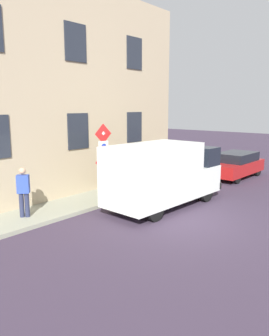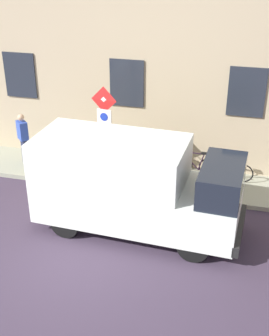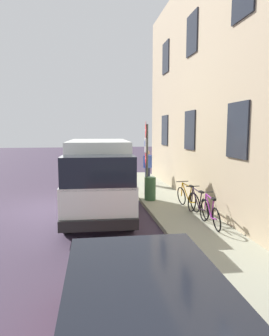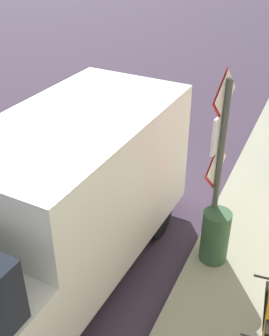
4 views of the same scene
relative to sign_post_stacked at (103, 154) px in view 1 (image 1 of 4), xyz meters
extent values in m
plane|color=#392D3F|center=(-3.43, -0.20, -2.05)|extent=(80.00, 80.00, 0.00)
cube|color=gray|center=(0.76, -0.20, -1.98)|extent=(1.92, 15.38, 0.14)
cube|color=tan|center=(2.07, -0.20, 2.41)|extent=(0.70, 13.38, 8.92)
cube|color=#232833|center=(1.70, -3.88, 0.81)|extent=(0.06, 1.10, 1.50)
cube|color=#232833|center=(1.70, -0.20, 0.81)|extent=(0.06, 1.10, 1.50)
cube|color=#232833|center=(1.70, -3.88, 4.37)|extent=(0.06, 1.10, 1.50)
cube|color=#232833|center=(1.70, -0.20, 4.37)|extent=(0.06, 1.10, 1.50)
cylinder|color=#474C47|center=(0.05, -0.01, -0.43)|extent=(0.09, 0.09, 2.95)
pyramid|color=silver|center=(-0.03, 0.00, 0.79)|extent=(0.11, 0.50, 0.50)
pyramid|color=red|center=(-0.03, 0.00, 0.79)|extent=(0.10, 0.56, 0.56)
cube|color=white|center=(-0.01, 0.00, 0.24)|extent=(0.10, 0.44, 0.56)
cylinder|color=#1933B2|center=(-0.04, 0.00, 0.30)|extent=(0.04, 0.24, 0.24)
pyramid|color=silver|center=(-0.03, 0.00, -0.31)|extent=(0.11, 0.50, 0.50)
pyramid|color=red|center=(-0.03, 0.00, -0.31)|extent=(0.10, 0.56, 0.56)
cube|color=silver|center=(-1.87, -0.76, -0.63)|extent=(2.18, 3.89, 2.18)
cube|color=silver|center=(-1.99, -3.36, -1.17)|extent=(2.06, 1.49, 1.10)
cube|color=black|center=(-2.00, -3.57, -0.27)|extent=(1.96, 1.07, 0.84)
cube|color=black|center=(-2.03, -4.11, -1.54)|extent=(2.01, 0.25, 0.28)
cylinder|color=black|center=(-1.10, -3.16, -1.67)|extent=(0.26, 0.77, 0.76)
cylinder|color=black|center=(-2.86, -3.08, -1.67)|extent=(0.26, 0.77, 0.76)
cylinder|color=black|center=(-0.95, 0.16, -1.67)|extent=(0.26, 0.77, 0.76)
cylinder|color=black|center=(-2.70, 0.24, -1.67)|extent=(0.26, 0.77, 0.76)
cube|color=#A61918|center=(-1.75, -8.36, -1.47)|extent=(1.86, 4.05, 0.64)
cube|color=black|center=(-1.76, -8.56, -0.97)|extent=(1.68, 2.44, 0.60)
cylinder|color=black|center=(-2.49, -7.02, -1.75)|extent=(0.20, 0.60, 0.60)
cylinder|color=black|center=(-0.94, -7.06, -1.75)|extent=(0.20, 0.60, 0.60)
cylinder|color=black|center=(-2.56, -9.65, -1.75)|extent=(0.20, 0.60, 0.60)
cylinder|color=black|center=(-1.01, -9.70, -1.75)|extent=(0.20, 0.60, 0.60)
torus|color=black|center=(1.23, -3.00, -1.58)|extent=(0.19, 0.67, 0.66)
torus|color=black|center=(1.12, -4.04, -1.58)|extent=(0.19, 0.67, 0.66)
cylinder|color=#8F2993|center=(1.19, -3.33, -1.37)|extent=(0.10, 0.60, 0.60)
cylinder|color=#8F2993|center=(1.18, -3.41, -1.10)|extent=(0.11, 0.73, 0.07)
cylinder|color=#8F2993|center=(1.15, -3.69, -1.39)|extent=(0.05, 0.19, 0.55)
cylinder|color=#8F2993|center=(1.14, -3.83, -1.62)|extent=(0.08, 0.43, 0.12)
cylinder|color=#8F2993|center=(1.22, -3.02, -1.33)|extent=(0.04, 0.09, 0.50)
cube|color=black|center=(1.15, -3.77, -1.07)|extent=(0.10, 0.21, 0.06)
cylinder|color=#262626|center=(1.22, -3.05, -1.03)|extent=(0.46, 0.08, 0.03)
torus|color=black|center=(1.16, -2.05, -1.58)|extent=(0.14, 0.66, 0.66)
torus|color=black|center=(1.18, -3.10, -1.58)|extent=(0.14, 0.66, 0.66)
cylinder|color=black|center=(1.17, -2.39, -1.37)|extent=(0.05, 0.60, 0.60)
cylinder|color=black|center=(1.17, -2.46, -1.10)|extent=(0.05, 0.73, 0.07)
cylinder|color=black|center=(1.17, -2.75, -1.39)|extent=(0.04, 0.19, 0.55)
cylinder|color=black|center=(1.18, -2.89, -1.62)|extent=(0.04, 0.43, 0.12)
cylinder|color=black|center=(1.16, -2.07, -1.33)|extent=(0.04, 0.09, 0.50)
cube|color=black|center=(1.18, -2.82, -1.07)|extent=(0.08, 0.20, 0.06)
cylinder|color=#262626|center=(1.16, -2.10, -1.03)|extent=(0.46, 0.04, 0.03)
torus|color=black|center=(1.11, -1.10, -1.58)|extent=(0.19, 0.67, 0.66)
torus|color=black|center=(1.23, -2.15, -1.58)|extent=(0.19, 0.67, 0.66)
cylinder|color=orange|center=(1.15, -1.44, -1.37)|extent=(0.10, 0.60, 0.60)
cylinder|color=orange|center=(1.16, -1.51, -1.10)|extent=(0.12, 0.73, 0.07)
cylinder|color=orange|center=(1.19, -1.80, -1.39)|extent=(0.06, 0.19, 0.55)
cylinder|color=orange|center=(1.21, -1.94, -1.62)|extent=(0.09, 0.43, 0.12)
cylinder|color=orange|center=(1.11, -1.13, -1.33)|extent=(0.05, 0.09, 0.50)
cube|color=black|center=(1.20, -1.87, -1.07)|extent=(0.10, 0.21, 0.06)
cylinder|color=#262626|center=(1.12, -1.15, -1.03)|extent=(0.46, 0.08, 0.03)
cylinder|color=#262B47|center=(0.67, 3.03, -1.48)|extent=(0.16, 0.16, 0.85)
cylinder|color=#262B47|center=(0.80, 3.16, -1.48)|extent=(0.16, 0.16, 0.85)
cube|color=#2E48A7|center=(0.74, 3.09, -0.75)|extent=(0.46, 0.47, 0.62)
sphere|color=tan|center=(0.74, 3.09, -0.30)|extent=(0.22, 0.22, 0.22)
cylinder|color=#2D5133|center=(0.15, -0.16, -1.46)|extent=(0.44, 0.44, 0.90)
camera|label=1|loc=(-9.29, 9.12, 1.84)|focal=35.93mm
camera|label=2|loc=(-11.68, -3.93, 4.93)|focal=48.57mm
camera|label=3|loc=(-2.33, -11.34, 0.81)|focal=31.87mm
camera|label=4|loc=(1.12, -5.23, 2.87)|focal=44.65mm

